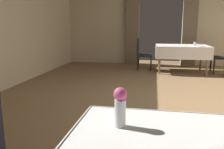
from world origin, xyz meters
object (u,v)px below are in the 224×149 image
(plate_mid_b, at_px, (202,46))
(plate_mid_c, at_px, (199,44))
(dining_table_mid, at_px, (182,49))
(flower_vase_near, at_px, (120,106))
(glass_mid_a, at_px, (195,44))
(chair_mid_left, at_px, (142,53))
(chair_mid_right, at_px, (224,55))

(plate_mid_b, height_order, plate_mid_c, same)
(dining_table_mid, bearing_deg, plate_mid_c, 36.64)
(flower_vase_near, xyz_separation_m, glass_mid_a, (1.26, 5.58, -0.07))
(chair_mid_left, relative_size, chair_mid_right, 1.00)
(dining_table_mid, relative_size, plate_mid_b, 6.51)
(plate_mid_c, bearing_deg, dining_table_mid, -143.36)
(glass_mid_a, bearing_deg, chair_mid_right, -2.64)
(chair_mid_left, relative_size, glass_mid_a, 9.54)
(chair_mid_left, xyz_separation_m, plate_mid_c, (1.63, 0.28, 0.24))
(chair_mid_right, height_order, glass_mid_a, chair_mid_right)
(plate_mid_b, bearing_deg, plate_mid_c, 85.42)
(flower_vase_near, xyz_separation_m, plate_mid_c, (1.44, 5.95, -0.11))
(plate_mid_b, bearing_deg, chair_mid_right, 28.17)
(plate_mid_c, bearing_deg, flower_vase_near, -103.58)
(chair_mid_left, height_order, glass_mid_a, chair_mid_left)
(flower_vase_near, bearing_deg, dining_table_mid, 80.60)
(dining_table_mid, bearing_deg, plate_mid_b, -39.06)
(plate_mid_c, bearing_deg, chair_mid_left, -170.37)
(chair_mid_left, xyz_separation_m, flower_vase_near, (0.19, -5.67, 0.35))
(chair_mid_right, bearing_deg, glass_mid_a, 177.36)
(glass_mid_a, height_order, plate_mid_c, glass_mid_a)
(plate_mid_b, relative_size, plate_mid_c, 0.99)
(dining_table_mid, relative_size, plate_mid_c, 6.47)
(chair_mid_left, bearing_deg, chair_mid_right, -3.31)
(flower_vase_near, height_order, glass_mid_a, flower_vase_near)
(glass_mid_a, xyz_separation_m, plate_mid_b, (0.12, -0.39, -0.04))
(glass_mid_a, relative_size, plate_mid_b, 0.44)
(chair_mid_left, distance_m, plate_mid_c, 1.67)
(dining_table_mid, distance_m, chair_mid_right, 1.12)
(dining_table_mid, xyz_separation_m, flower_vase_near, (-0.92, -5.57, 0.21))
(chair_mid_right, relative_size, plate_mid_b, 4.18)
(dining_table_mid, height_order, glass_mid_a, glass_mid_a)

